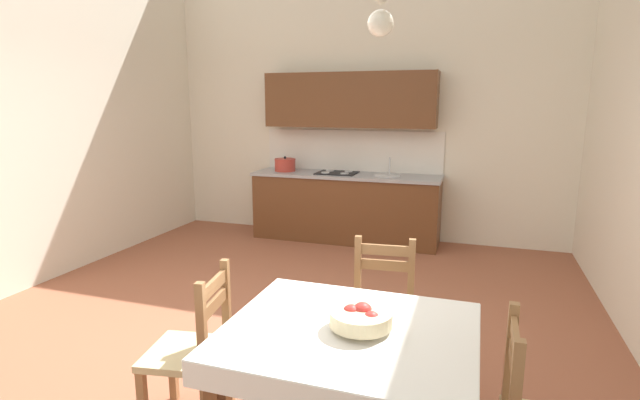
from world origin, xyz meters
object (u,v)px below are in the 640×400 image
dining_table (349,354)px  kitchen_cabinetry (346,177)px  dining_chair_tv_side (193,352)px  dining_chair_kitchen_side (381,315)px  fruit_bowl (361,318)px

dining_table → kitchen_cabinetry: bearing=105.6°
dining_table → dining_chair_tv_side: (-0.92, 0.05, -0.18)m
kitchen_cabinetry → dining_chair_tv_side: bearing=-87.1°
dining_table → dining_chair_tv_side: dining_chair_tv_side is taller
kitchen_cabinetry → dining_chair_tv_side: size_ratio=2.66×
dining_chair_kitchen_side → dining_chair_tv_side: bearing=-138.3°
dining_chair_kitchen_side → fruit_bowl: dining_chair_kitchen_side is taller
dining_chair_kitchen_side → dining_chair_tv_side: 1.22m
kitchen_cabinetry → dining_chair_kitchen_side: size_ratio=2.66×
dining_table → dining_chair_kitchen_side: (-0.01, 0.86, -0.18)m
dining_chair_kitchen_side → dining_chair_tv_side: same height
dining_table → dining_chair_tv_side: bearing=176.8°
kitchen_cabinetry → dining_chair_tv_side: kitchen_cabinetry is taller
dining_chair_tv_side → fruit_bowl: dining_chair_tv_side is taller
dining_chair_tv_side → dining_chair_kitchen_side: bearing=41.7°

